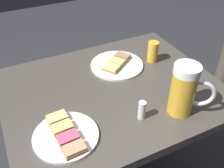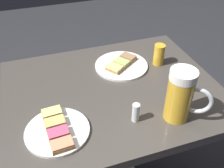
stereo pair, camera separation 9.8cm
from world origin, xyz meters
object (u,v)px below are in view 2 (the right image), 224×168
at_px(plate_near, 121,65).
at_px(beer_mug, 181,96).
at_px(beer_glass_small, 159,55).
at_px(salt_shaker, 136,113).
at_px(plate_far, 57,130).

bearing_deg(plate_near, beer_mug, 11.67).
bearing_deg(beer_glass_small, plate_near, -100.79).
relative_size(plate_near, salt_shaker, 3.32).
bearing_deg(beer_glass_small, beer_mug, -15.70).
xyz_separation_m(plate_far, salt_shaker, (0.03, 0.26, 0.02)).
bearing_deg(salt_shaker, plate_near, 167.89).
height_order(beer_mug, salt_shaker, beer_mug).
xyz_separation_m(plate_near, plate_far, (0.29, -0.32, 0.00)).
relative_size(beer_mug, salt_shaker, 2.74).
bearing_deg(salt_shaker, plate_far, -96.69).
height_order(plate_near, beer_glass_small, beer_glass_small).
bearing_deg(plate_far, beer_mug, 81.22).
distance_m(plate_far, beer_mug, 0.41).
distance_m(plate_far, beer_glass_small, 0.55).
height_order(plate_far, beer_glass_small, beer_glass_small).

